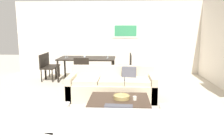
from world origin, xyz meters
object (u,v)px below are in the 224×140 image
at_px(sofa_beige, 112,87).
at_px(wine_glass_left_far, 67,53).
at_px(dining_chair_foot, 82,70).
at_px(dining_chair_left_far, 50,64).
at_px(wine_glass_left_near, 65,54).
at_px(wine_glass_right_far, 108,54).
at_px(wine_glass_right_near, 107,55).
at_px(decorative_bowl, 122,97).
at_px(dining_chair_right_near, 127,66).
at_px(dining_chair_left_near, 46,66).
at_px(loveseat_white, 113,135).
at_px(wine_glass_foot, 85,56).
at_px(candle_jar, 135,98).
at_px(dining_chair_right_far, 127,64).
at_px(coffee_table, 119,108).
at_px(dining_table, 87,60).

bearing_deg(sofa_beige, wine_glass_left_far, 127.59).
distance_m(dining_chair_foot, dining_chair_left_far, 1.75).
xyz_separation_m(wine_glass_left_far, wine_glass_left_near, (-0.00, -0.25, -0.01)).
relative_size(dining_chair_foot, wine_glass_left_far, 5.06).
bearing_deg(wine_glass_left_far, wine_glass_right_far, -0.00).
relative_size(dining_chair_foot, wine_glass_right_near, 5.42).
relative_size(decorative_bowl, wine_glass_left_near, 1.89).
xyz_separation_m(decorative_bowl, dining_chair_right_near, (0.15, 2.96, 0.09)).
bearing_deg(wine_glass_left_near, dining_chair_left_near, -171.23).
bearing_deg(dining_chair_left_near, decorative_bowl, -49.51).
distance_m(sofa_beige, loveseat_white, 2.54).
height_order(sofa_beige, wine_glass_right_near, wine_glass_right_near).
height_order(sofa_beige, wine_glass_left_near, wine_glass_left_near).
xyz_separation_m(dining_chair_foot, dining_chair_left_near, (-1.34, 0.68, 0.00)).
distance_m(dining_chair_left_far, wine_glass_foot, 1.53).
relative_size(sofa_beige, candle_jar, 27.30).
bearing_deg(wine_glass_left_far, wine_glass_foot, -39.01).
relative_size(candle_jar, dining_chair_left_far, 0.09).
bearing_deg(dining_chair_right_near, dining_chair_right_far, 90.00).
bearing_deg(dining_chair_left_near, dining_chair_foot, -26.90).
height_order(coffee_table, dining_chair_right_near, dining_chair_right_near).
bearing_deg(loveseat_white, candle_jar, 74.17).
height_order(candle_jar, wine_glass_right_far, wine_glass_right_far).
height_order(coffee_table, dining_table, dining_table).
xyz_separation_m(dining_chair_right_near, wine_glass_left_far, (-2.03, 0.35, 0.37)).
xyz_separation_m(dining_chair_left_far, wine_glass_left_far, (0.65, -0.10, 0.37)).
relative_size(loveseat_white, dining_chair_left_near, 1.90).
xyz_separation_m(decorative_bowl, dining_chair_left_far, (-2.53, 3.41, 0.09)).
bearing_deg(wine_glass_left_near, sofa_beige, -48.96).
relative_size(dining_chair_right_far, wine_glass_left_far, 5.06).
relative_size(candle_jar, dining_chair_left_near, 0.09).
distance_m(sofa_beige, wine_glass_right_far, 2.21).
distance_m(loveseat_white, wine_glass_left_far, 5.02).
xyz_separation_m(dining_chair_left_near, dining_chair_right_far, (2.68, 0.45, 0.00)).
distance_m(loveseat_white, wine_glass_right_near, 4.47).
relative_size(dining_chair_foot, dining_chair_right_far, 1.00).
height_order(sofa_beige, decorative_bowl, sofa_beige).
distance_m(dining_chair_right_near, wine_glass_right_near, 0.75).
bearing_deg(dining_chair_left_far, wine_glass_left_far, -8.77).
bearing_deg(dining_chair_left_far, wine_glass_right_far, -2.83).
distance_m(sofa_beige, wine_glass_left_far, 2.74).
xyz_separation_m(dining_chair_left_near, dining_chair_left_far, (0.00, 0.45, 0.00)).
bearing_deg(dining_chair_foot, loveseat_white, -73.44).
distance_m(loveseat_white, wine_glass_foot, 4.28).
bearing_deg(wine_glass_left_far, dining_chair_right_far, 2.83).
distance_m(coffee_table, wine_glass_foot, 3.08).
relative_size(dining_chair_right_far, dining_chair_left_far, 1.00).
height_order(loveseat_white, dining_chair_foot, dining_chair_foot).
relative_size(dining_chair_right_far, wine_glass_right_far, 5.55).
bearing_deg(dining_chair_foot, wine_glass_left_far, 123.91).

